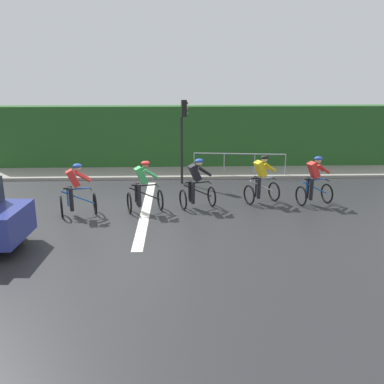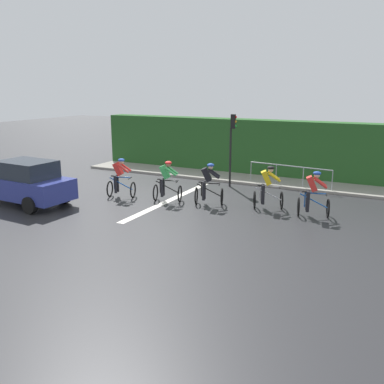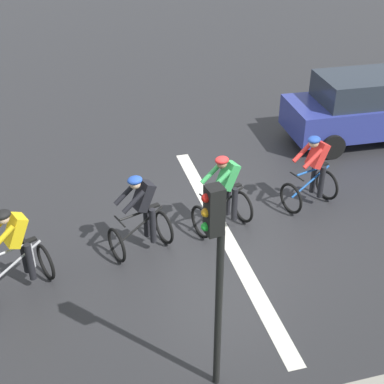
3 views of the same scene
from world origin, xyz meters
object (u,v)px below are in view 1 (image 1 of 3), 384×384
at_px(cyclist_lead, 314,182).
at_px(cyclist_fourth, 143,188).
at_px(cyclist_mid, 197,185).
at_px(traffic_light_near_crossing, 183,129).
at_px(pedestrian_railing_kerbside, 239,158).
at_px(cyclist_second, 261,180).
at_px(cyclist_trailing, 76,191).

xyz_separation_m(cyclist_lead, cyclist_fourth, (0.55, -5.71, 0.00)).
xyz_separation_m(cyclist_mid, traffic_light_near_crossing, (-3.34, -0.37, 1.43)).
bearing_deg(pedestrian_railing_kerbside, cyclist_second, 2.52).
distance_m(cyclist_fourth, cyclist_trailing, 2.09).
bearing_deg(cyclist_trailing, pedestrian_railing_kerbside, 130.91).
height_order(traffic_light_near_crossing, pedestrian_railing_kerbside, traffic_light_near_crossing).
height_order(cyclist_second, cyclist_mid, same).
relative_size(cyclist_lead, cyclist_fourth, 1.00).
xyz_separation_m(cyclist_fourth, traffic_light_near_crossing, (-3.64, 1.34, 1.43)).
bearing_deg(cyclist_fourth, pedestrian_railing_kerbside, 141.32).
distance_m(cyclist_lead, cyclist_mid, 4.00).
xyz_separation_m(cyclist_second, cyclist_mid, (0.51, -2.25, 0.00)).
bearing_deg(pedestrian_railing_kerbside, cyclist_lead, 24.64).
bearing_deg(cyclist_second, cyclist_fourth, -78.49).
relative_size(cyclist_trailing, pedestrian_railing_kerbside, 0.42).
xyz_separation_m(cyclist_mid, cyclist_fourth, (0.30, -1.72, 0.00)).
xyz_separation_m(traffic_light_near_crossing, pedestrian_railing_kerbside, (-1.10, 2.45, -1.42)).
height_order(cyclist_lead, cyclist_fourth, same).
bearing_deg(cyclist_lead, pedestrian_railing_kerbside, -155.36).
bearing_deg(cyclist_lead, cyclist_second, -98.24).
relative_size(cyclist_lead, traffic_light_near_crossing, 0.50).
bearing_deg(cyclist_trailing, cyclist_mid, 99.52).
distance_m(cyclist_second, traffic_light_near_crossing, 4.11).
xyz_separation_m(cyclist_lead, cyclist_trailing, (0.89, -7.77, 0.00)).
bearing_deg(pedestrian_railing_kerbside, cyclist_trailing, -49.09).
relative_size(cyclist_second, cyclist_fourth, 1.00).
relative_size(cyclist_lead, cyclist_second, 1.00).
relative_size(cyclist_fourth, pedestrian_railing_kerbside, 0.42).
xyz_separation_m(cyclist_fourth, pedestrian_railing_kerbside, (-4.74, 3.79, 0.01)).
distance_m(cyclist_trailing, pedestrian_railing_kerbside, 7.75).
relative_size(cyclist_second, pedestrian_railing_kerbside, 0.42).
bearing_deg(cyclist_second, cyclist_lead, 81.76).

